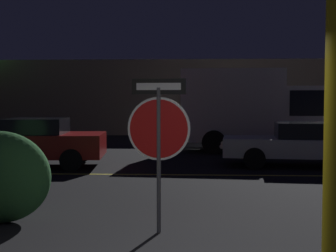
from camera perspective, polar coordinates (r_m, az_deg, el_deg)
road_center_stripe at (r=11.92m, az=1.22°, el=-5.96°), size 34.17×0.12×0.01m
stop_sign at (r=6.60m, az=-1.14°, el=-0.28°), size 0.89×0.10×2.20m
yellow_pole_right at (r=4.42m, az=19.30°, el=0.08°), size 0.13×0.13×3.34m
passing_car_1 at (r=13.82m, az=-16.09°, el=-1.89°), size 4.21×2.29×1.38m
passing_car_2 at (r=13.92m, az=16.30°, el=-2.10°), size 4.76×2.13×1.26m
delivery_truck at (r=17.56m, az=11.54°, el=2.15°), size 6.05×2.74×3.01m
building_backdrop at (r=26.56m, az=2.71°, el=3.47°), size 22.07×3.11×4.08m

